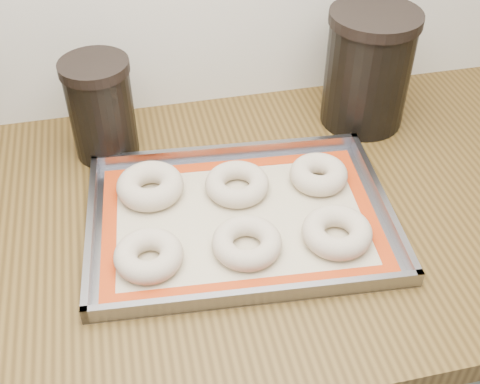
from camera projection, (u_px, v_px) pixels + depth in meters
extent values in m
cube|color=slate|center=(192.00, 383.00, 1.24)|extent=(3.00, 0.65, 0.86)
cube|color=brown|center=(177.00, 228.00, 0.95)|extent=(3.06, 0.68, 0.04)
cube|color=gray|center=(240.00, 220.00, 0.93)|extent=(0.49, 0.37, 0.00)
cube|color=gray|center=(227.00, 151.00, 1.04)|extent=(0.46, 0.05, 0.02)
cube|color=gray|center=(257.00, 296.00, 0.80)|extent=(0.46, 0.05, 0.02)
cube|color=gray|center=(91.00, 229.00, 0.90)|extent=(0.04, 0.33, 0.02)
cube|color=gray|center=(382.00, 201.00, 0.94)|extent=(0.04, 0.33, 0.02)
cube|color=#C6B793|center=(240.00, 219.00, 0.93)|extent=(0.44, 0.32, 0.00)
cube|color=#B7330C|center=(229.00, 165.00, 1.02)|extent=(0.42, 0.06, 0.00)
cube|color=#B7330C|center=(253.00, 285.00, 0.83)|extent=(0.42, 0.06, 0.00)
cube|color=#B7330C|center=(109.00, 231.00, 0.90)|extent=(0.04, 0.25, 0.00)
cube|color=#B7330C|center=(365.00, 206.00, 0.95)|extent=(0.04, 0.25, 0.00)
torus|color=beige|center=(149.00, 255.00, 0.85)|extent=(0.12, 0.12, 0.03)
torus|color=beige|center=(247.00, 243.00, 0.87)|extent=(0.12, 0.12, 0.03)
torus|color=beige|center=(337.00, 232.00, 0.88)|extent=(0.11, 0.11, 0.03)
torus|color=beige|center=(150.00, 186.00, 0.96)|extent=(0.11, 0.11, 0.04)
torus|color=beige|center=(237.00, 184.00, 0.96)|extent=(0.12, 0.12, 0.03)
torus|color=beige|center=(319.00, 174.00, 0.98)|extent=(0.10, 0.10, 0.04)
cylinder|color=black|center=(102.00, 113.00, 1.01)|extent=(0.11, 0.11, 0.16)
cylinder|color=black|center=(94.00, 67.00, 0.95)|extent=(0.11, 0.11, 0.02)
cylinder|color=black|center=(367.00, 74.00, 1.07)|extent=(0.15, 0.15, 0.19)
cylinder|color=black|center=(376.00, 18.00, 1.00)|extent=(0.16, 0.16, 0.02)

